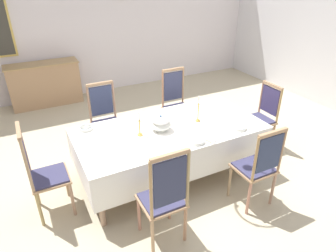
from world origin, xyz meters
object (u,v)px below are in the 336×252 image
at_px(chair_south_b, 258,165).
at_px(sideboard, 45,84).
at_px(chair_head_west, 42,171).
at_px(candlestick_west, 140,126).
at_px(chair_north_a, 106,118).
at_px(spoon_primary, 204,139).
at_px(candlestick_east, 198,111).
at_px(bowl_far_left, 86,128).
at_px(spoon_secondary, 245,126).
at_px(chair_head_east, 262,116).
at_px(chair_south_a, 164,197).
at_px(chair_north_b, 176,103).
at_px(bowl_near_right, 239,127).
at_px(dining_table, 170,133).
at_px(bowl_near_left, 197,141).
at_px(soup_tureen, 161,123).

relative_size(chair_south_b, sideboard, 0.76).
distance_m(chair_south_b, chair_head_west, 2.50).
height_order(candlestick_west, sideboard, candlestick_west).
height_order(chair_north_a, spoon_primary, chair_north_a).
distance_m(candlestick_east, sideboard, 3.81).
bearing_deg(sideboard, bowl_far_left, 93.61).
bearing_deg(spoon_primary, spoon_secondary, -9.30).
xyz_separation_m(chair_head_east, bowl_far_left, (-2.63, 0.46, 0.21)).
relative_size(chair_head_west, chair_head_east, 1.10).
height_order(chair_south_b, bowl_far_left, chair_south_b).
height_order(chair_head_east, candlestick_east, candlestick_east).
bearing_deg(bowl_far_left, chair_head_west, -143.99).
bearing_deg(chair_head_west, bowl_far_left, 126.01).
xyz_separation_m(bowl_far_left, spoon_secondary, (1.92, -0.88, -0.02)).
xyz_separation_m(chair_south_a, chair_north_b, (1.24, 2.02, -0.01)).
xyz_separation_m(chair_south_a, spoon_primary, (0.83, 0.56, 0.16)).
height_order(bowl_near_right, bowl_far_left, bowl_far_left).
bearing_deg(chair_north_b, chair_north_a, 0.11).
bearing_deg(sideboard, candlestick_east, 115.40).
height_order(chair_south_b, sideboard, chair_south_b).
bearing_deg(bowl_far_left, chair_north_b, 18.38).
bearing_deg(chair_head_east, bowl_far_left, 80.07).
xyz_separation_m(dining_table, spoon_primary, (0.24, -0.45, 0.08)).
height_order(dining_table, chair_north_b, chair_north_b).
relative_size(chair_south_a, chair_head_east, 1.11).
bearing_deg(dining_table, bowl_near_right, -29.35).
height_order(dining_table, chair_head_west, chair_head_west).
xyz_separation_m(chair_head_east, spoon_secondary, (-0.71, -0.42, 0.19)).
xyz_separation_m(chair_north_b, bowl_near_left, (-0.53, -1.49, 0.18)).
relative_size(chair_head_east, candlestick_east, 2.87).
height_order(soup_tureen, spoon_secondary, soup_tureen).
relative_size(dining_table, bowl_near_left, 12.48).
height_order(chair_head_east, bowl_far_left, chair_head_east).
height_order(chair_south_a, candlestick_west, chair_south_a).
bearing_deg(chair_head_west, candlestick_east, 90.00).
bearing_deg(chair_north_b, sideboard, -52.62).
bearing_deg(candlestick_west, chair_south_b, -42.99).
distance_m(chair_head_west, bowl_near_right, 2.48).
xyz_separation_m(chair_head_west, sideboard, (0.45, 3.41, -0.15)).
relative_size(chair_south_b, chair_head_east, 1.02).
distance_m(bowl_near_left, bowl_near_right, 0.68).
xyz_separation_m(spoon_secondary, sideboard, (-2.11, 3.83, -0.31)).
height_order(chair_head_west, sideboard, chair_head_west).
xyz_separation_m(spoon_primary, sideboard, (-1.43, 3.86, -0.31)).
bearing_deg(chair_south_b, candlestick_east, 102.13).
distance_m(chair_north_b, spoon_secondary, 1.46).
bearing_deg(spoon_primary, dining_table, 106.01).
relative_size(bowl_near_right, spoon_secondary, 1.06).
relative_size(chair_head_west, bowl_near_right, 6.33).
relative_size(chair_north_a, chair_head_east, 1.05).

